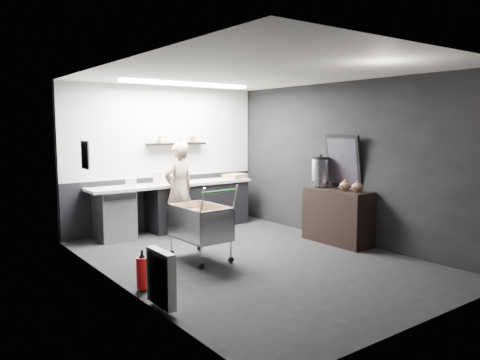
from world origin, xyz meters
TOP-DOWN VIEW (x-y plane):
  - floor at (0.00, 0.00)m, footprint 5.50×5.50m
  - ceiling at (0.00, 0.00)m, footprint 5.50×5.50m
  - wall_back at (0.00, 2.75)m, footprint 5.50×0.00m
  - wall_front at (0.00, -2.75)m, footprint 5.50×0.00m
  - wall_left at (-2.00, 0.00)m, footprint 0.00×5.50m
  - wall_right at (2.00, 0.00)m, footprint 0.00×5.50m
  - kitchen_wall_panel at (0.00, 2.73)m, footprint 3.95×0.02m
  - dado_panel at (0.00, 2.73)m, footprint 3.95×0.02m
  - floating_shelf at (0.20, 2.62)m, footprint 1.20×0.22m
  - wall_clock at (1.40, 2.72)m, footprint 0.20×0.03m
  - poster at (-1.98, 1.30)m, footprint 0.02×0.30m
  - poster_red_band at (-1.98, 1.30)m, footprint 0.02×0.22m
  - radiator at (-1.94, -0.90)m, footprint 0.10×0.50m
  - ceiling_strip at (0.00, 1.85)m, footprint 2.40×0.20m
  - prep_counter at (0.14, 2.42)m, footprint 3.20×0.61m
  - person at (-0.12, 1.97)m, footprint 0.68×0.51m
  - shopping_cart at (-0.61, 0.48)m, footprint 0.61×0.99m
  - sideboard at (1.76, -0.02)m, footprint 0.52×1.21m
  - fire_extinguisher at (-1.85, -0.23)m, footprint 0.14×0.14m
  - cardboard_box at (1.39, 2.37)m, footprint 0.53×0.46m
  - pink_tub at (-0.27, 2.42)m, footprint 0.23×0.23m
  - white_container at (-0.85, 2.37)m, footprint 0.21×0.19m

SIDE VIEW (x-z plane):
  - floor at x=0.00m, z-range 0.00..0.00m
  - fire_extinguisher at x=-1.85m, z-range -0.01..0.46m
  - radiator at x=-1.94m, z-range 0.05..0.65m
  - prep_counter at x=0.14m, z-range 0.01..0.91m
  - dado_panel at x=0.00m, z-range 0.00..1.00m
  - shopping_cart at x=-0.61m, z-range -0.02..1.06m
  - sideboard at x=1.76m, z-range -0.33..1.48m
  - person at x=-0.12m, z-range 0.00..1.68m
  - cardboard_box at x=1.39m, z-range 0.90..0.99m
  - white_container at x=-0.85m, z-range 0.90..1.06m
  - pink_tub at x=-0.27m, z-range 0.90..1.13m
  - wall_back at x=0.00m, z-range -1.40..4.10m
  - wall_front at x=0.00m, z-range -1.40..4.10m
  - wall_left at x=-2.00m, z-range -1.40..4.10m
  - wall_right at x=2.00m, z-range -1.40..4.10m
  - poster at x=-1.98m, z-range 1.35..1.75m
  - floating_shelf at x=0.20m, z-range 1.60..1.64m
  - poster_red_band at x=-1.98m, z-range 1.57..1.67m
  - kitchen_wall_panel at x=0.00m, z-range 1.00..2.70m
  - wall_clock at x=1.40m, z-range 2.05..2.25m
  - ceiling_strip at x=0.00m, z-range 2.65..2.69m
  - ceiling at x=0.00m, z-range 2.70..2.70m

